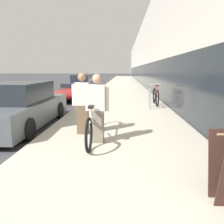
{
  "coord_description": "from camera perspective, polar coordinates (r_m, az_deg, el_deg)",
  "views": [
    {
      "loc": [
        6.06,
        -4.02,
        1.79
      ],
      "look_at": [
        5.07,
        13.95,
        -1.68
      ],
      "focal_mm": 35.0,
      "sensor_mm": 36.0,
      "label": 1
    }
  ],
  "objects": [
    {
      "name": "sidewalk_slab",
      "position": [
        25.08,
        2.97,
        6.99
      ],
      "size": [
        4.14,
        70.0,
        0.15
      ],
      "color": "#B2AA99",
      "rests_on": "ground"
    },
    {
      "name": "storefront_facade",
      "position": [
        33.81,
        15.58,
        13.57
      ],
      "size": [
        10.01,
        70.0,
        7.17
      ],
      "color": "#BCB7AD",
      "rests_on": "ground"
    },
    {
      "name": "tandem_bicycle",
      "position": [
        5.36,
        -4.39,
        -2.65
      ],
      "size": [
        0.52,
        2.74,
        0.91
      ],
      "color": "black",
      "rests_on": "sidewalk_slab"
    },
    {
      "name": "person_rider",
      "position": [
        4.93,
        -3.85,
        0.86
      ],
      "size": [
        0.53,
        0.21,
        1.56
      ],
      "color": "#756B5B",
      "rests_on": "sidewalk_slab"
    },
    {
      "name": "person_bystander",
      "position": [
        5.66,
        -7.72,
        2.15
      ],
      "size": [
        0.53,
        0.21,
        1.57
      ],
      "color": "brown",
      "rests_on": "sidewalk_slab"
    },
    {
      "name": "bike_rack_hoop",
      "position": [
        9.51,
        9.81,
        3.95
      ],
      "size": [
        0.05,
        0.6,
        0.84
      ],
      "color": "gray",
      "rests_on": "sidewalk_slab"
    },
    {
      "name": "cruiser_bike_nearest",
      "position": [
        10.62,
        11.34,
        4.03
      ],
      "size": [
        0.52,
        1.8,
        0.97
      ],
      "color": "black",
      "rests_on": "sidewalk_slab"
    },
    {
      "name": "parked_sedan_curbside",
      "position": [
        7.49,
        -23.32,
        1.24
      ],
      "size": [
        1.97,
        4.52,
        1.41
      ],
      "color": "#4C5156",
      "rests_on": "ground"
    },
    {
      "name": "vintage_roadster_curbside",
      "position": [
        13.13,
        -11.18,
        4.73
      ],
      "size": [
        1.9,
        3.86,
        0.97
      ],
      "color": "maroon",
      "rests_on": "ground"
    },
    {
      "name": "parked_sedan_far",
      "position": [
        18.12,
        -7.83,
        7.19
      ],
      "size": [
        1.74,
        4.23,
        1.41
      ],
      "color": "navy",
      "rests_on": "ground"
    }
  ]
}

